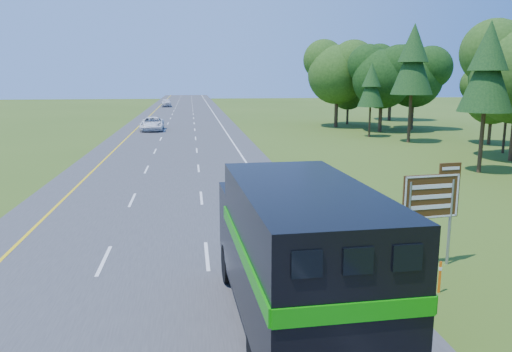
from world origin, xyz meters
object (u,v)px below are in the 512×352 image
object	(u,v)px
far_car	(166,103)
exit_sign	(432,201)
white_suv	(152,124)
horse_truck	(295,255)

from	to	relation	value
far_car	exit_sign	xyz separation A→B (m)	(13.33, -97.34, 1.43)
white_suv	exit_sign	world-z (taller)	exit_sign
far_car	exit_sign	bearing A→B (deg)	-85.51
exit_sign	white_suv	bearing A→B (deg)	98.06
horse_truck	white_suv	distance (m)	51.38
far_car	exit_sign	size ratio (longest dim) A/B	1.43
horse_truck	white_suv	bearing A→B (deg)	95.61
horse_truck	white_suv	world-z (taller)	horse_truck
white_suv	far_car	world-z (taller)	far_car
horse_truck	far_car	bearing A→B (deg)	91.97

